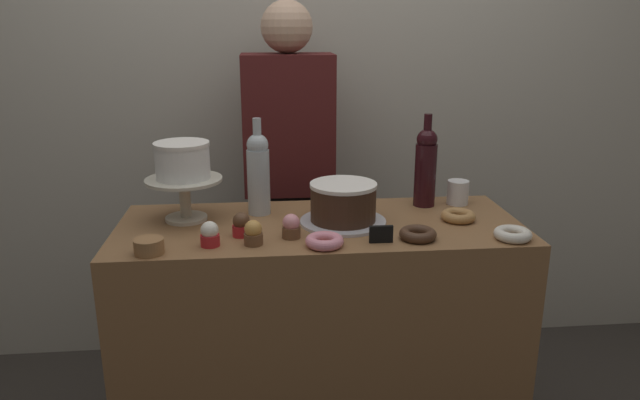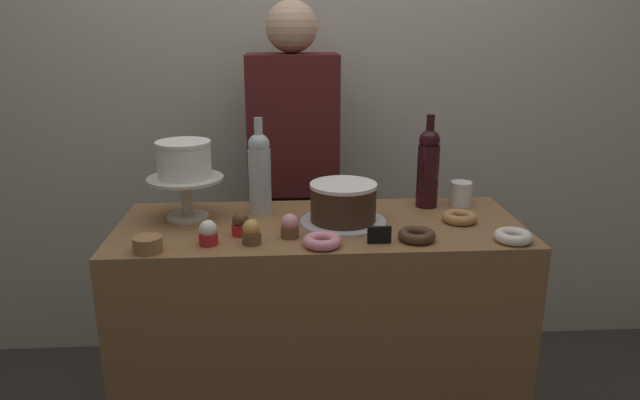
{
  "view_description": "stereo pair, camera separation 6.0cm",
  "coord_description": "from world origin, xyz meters",
  "px_view_note": "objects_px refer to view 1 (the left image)",
  "views": [
    {
      "loc": [
        -0.17,
        -1.79,
        1.51
      ],
      "look_at": [
        0.0,
        0.0,
        0.97
      ],
      "focal_mm": 33.01,
      "sensor_mm": 36.0,
      "label": 1
    },
    {
      "loc": [
        -0.11,
        -1.79,
        1.51
      ],
      "look_at": [
        0.0,
        0.0,
        0.97
      ],
      "focal_mm": 33.01,
      "sensor_mm": 36.0,
      "label": 2
    }
  ],
  "objects_px": {
    "cake_stand_pedestal": "(185,191)",
    "donut_sugar": "(513,234)",
    "wine_bottle_dark_red": "(426,166)",
    "coffee_cup_ceramic": "(458,192)",
    "donut_maple": "(458,216)",
    "donut_pink": "(325,241)",
    "cupcake_caramel": "(253,233)",
    "donut_chocolate": "(418,234)",
    "price_sign_chalkboard": "(381,234)",
    "white_layer_cake": "(182,160)",
    "cupcake_chocolate": "(241,225)",
    "wine_bottle_clear": "(258,172)",
    "cupcake_vanilla": "(210,234)",
    "cupcake_strawberry": "(291,227)",
    "cookie_stack": "(149,246)",
    "chocolate_round_cake": "(343,202)",
    "barista_figure": "(289,193)"
  },
  "relations": [
    {
      "from": "wine_bottle_dark_red",
      "to": "cookie_stack",
      "type": "relative_size",
      "value": 3.87
    },
    {
      "from": "white_layer_cake",
      "to": "cupcake_caramel",
      "type": "relative_size",
      "value": 2.38
    },
    {
      "from": "donut_pink",
      "to": "donut_chocolate",
      "type": "bearing_deg",
      "value": 6.36
    },
    {
      "from": "white_layer_cake",
      "to": "donut_pink",
      "type": "relative_size",
      "value": 1.58
    },
    {
      "from": "cupcake_chocolate",
      "to": "donut_maple",
      "type": "distance_m",
      "value": 0.71
    },
    {
      "from": "cupcake_vanilla",
      "to": "cookie_stack",
      "type": "bearing_deg",
      "value": -164.65
    },
    {
      "from": "cake_stand_pedestal",
      "to": "wine_bottle_clear",
      "type": "height_order",
      "value": "wine_bottle_clear"
    },
    {
      "from": "donut_sugar",
      "to": "cookie_stack",
      "type": "relative_size",
      "value": 1.33
    },
    {
      "from": "cake_stand_pedestal",
      "to": "white_layer_cake",
      "type": "xyz_separation_m",
      "value": [
        -0.0,
        0.0,
        0.1
      ]
    },
    {
      "from": "wine_bottle_clear",
      "to": "donut_sugar",
      "type": "distance_m",
      "value": 0.83
    },
    {
      "from": "white_layer_cake",
      "to": "cupcake_chocolate",
      "type": "distance_m",
      "value": 0.3
    },
    {
      "from": "donut_pink",
      "to": "cupcake_strawberry",
      "type": "bearing_deg",
      "value": 138.66
    },
    {
      "from": "cupcake_chocolate",
      "to": "wine_bottle_dark_red",
      "type": "bearing_deg",
      "value": 21.82
    },
    {
      "from": "chocolate_round_cake",
      "to": "cupcake_caramel",
      "type": "xyz_separation_m",
      "value": [
        -0.29,
        -0.16,
        -0.04
      ]
    },
    {
      "from": "cupcake_caramel",
      "to": "donut_chocolate",
      "type": "height_order",
      "value": "cupcake_caramel"
    },
    {
      "from": "coffee_cup_ceramic",
      "to": "wine_bottle_clear",
      "type": "bearing_deg",
      "value": -176.57
    },
    {
      "from": "cake_stand_pedestal",
      "to": "wine_bottle_clear",
      "type": "distance_m",
      "value": 0.25
    },
    {
      "from": "cake_stand_pedestal",
      "to": "price_sign_chalkboard",
      "type": "bearing_deg",
      "value": -24.1
    },
    {
      "from": "donut_pink",
      "to": "cake_stand_pedestal",
      "type": "bearing_deg",
      "value": 146.75
    },
    {
      "from": "cupcake_strawberry",
      "to": "cupcake_vanilla",
      "type": "bearing_deg",
      "value": -169.2
    },
    {
      "from": "cake_stand_pedestal",
      "to": "donut_chocolate",
      "type": "relative_size",
      "value": 2.21
    },
    {
      "from": "white_layer_cake",
      "to": "cupcake_caramel",
      "type": "distance_m",
      "value": 0.37
    },
    {
      "from": "cupcake_vanilla",
      "to": "donut_sugar",
      "type": "distance_m",
      "value": 0.9
    },
    {
      "from": "cake_stand_pedestal",
      "to": "donut_pink",
      "type": "height_order",
      "value": "cake_stand_pedestal"
    },
    {
      "from": "cake_stand_pedestal",
      "to": "donut_sugar",
      "type": "relative_size",
      "value": 2.21
    },
    {
      "from": "donut_pink",
      "to": "cookie_stack",
      "type": "bearing_deg",
      "value": -178.9
    },
    {
      "from": "donut_chocolate",
      "to": "coffee_cup_ceramic",
      "type": "height_order",
      "value": "coffee_cup_ceramic"
    },
    {
      "from": "donut_maple",
      "to": "donut_pink",
      "type": "relative_size",
      "value": 1.0
    },
    {
      "from": "cake_stand_pedestal",
      "to": "coffee_cup_ceramic",
      "type": "distance_m",
      "value": 0.95
    },
    {
      "from": "cupcake_vanilla",
      "to": "cupcake_chocolate",
      "type": "bearing_deg",
      "value": 40.24
    },
    {
      "from": "cupcake_strawberry",
      "to": "cookie_stack",
      "type": "xyz_separation_m",
      "value": [
        -0.4,
        -0.09,
        -0.01
      ]
    },
    {
      "from": "donut_sugar",
      "to": "donut_maple",
      "type": "bearing_deg",
      "value": 120.23
    },
    {
      "from": "wine_bottle_dark_red",
      "to": "coffee_cup_ceramic",
      "type": "xyz_separation_m",
      "value": [
        0.12,
        0.01,
        -0.1
      ]
    },
    {
      "from": "wine_bottle_dark_red",
      "to": "donut_sugar",
      "type": "xyz_separation_m",
      "value": [
        0.17,
        -0.36,
        -0.13
      ]
    },
    {
      "from": "barista_figure",
      "to": "cupcake_chocolate",
      "type": "bearing_deg",
      "value": -105.23
    },
    {
      "from": "cupcake_chocolate",
      "to": "coffee_cup_ceramic",
      "type": "distance_m",
      "value": 0.8
    },
    {
      "from": "wine_bottle_dark_red",
      "to": "donut_sugar",
      "type": "height_order",
      "value": "wine_bottle_dark_red"
    },
    {
      "from": "white_layer_cake",
      "to": "coffee_cup_ceramic",
      "type": "relative_size",
      "value": 2.08
    },
    {
      "from": "wine_bottle_clear",
      "to": "cupcake_vanilla",
      "type": "bearing_deg",
      "value": -115.95
    },
    {
      "from": "wine_bottle_clear",
      "to": "coffee_cup_ceramic",
      "type": "xyz_separation_m",
      "value": [
        0.71,
        0.04,
        -0.1
      ]
    },
    {
      "from": "white_layer_cake",
      "to": "donut_chocolate",
      "type": "height_order",
      "value": "white_layer_cake"
    },
    {
      "from": "white_layer_cake",
      "to": "barista_figure",
      "type": "bearing_deg",
      "value": 52.49
    },
    {
      "from": "wine_bottle_clear",
      "to": "coffee_cup_ceramic",
      "type": "bearing_deg",
      "value": 3.43
    },
    {
      "from": "donut_maple",
      "to": "cupcake_vanilla",
      "type": "bearing_deg",
      "value": -169.13
    },
    {
      "from": "donut_sugar",
      "to": "barista_figure",
      "type": "distance_m",
      "value": 0.98
    },
    {
      "from": "cake_stand_pedestal",
      "to": "cookie_stack",
      "type": "height_order",
      "value": "cake_stand_pedestal"
    },
    {
      "from": "cupcake_strawberry",
      "to": "coffee_cup_ceramic",
      "type": "height_order",
      "value": "coffee_cup_ceramic"
    },
    {
      "from": "barista_figure",
      "to": "cookie_stack",
      "type": "bearing_deg",
      "value": -119.41
    },
    {
      "from": "cake_stand_pedestal",
      "to": "cupcake_vanilla",
      "type": "xyz_separation_m",
      "value": [
        0.1,
        -0.24,
        -0.06
      ]
    },
    {
      "from": "wine_bottle_dark_red",
      "to": "price_sign_chalkboard",
      "type": "xyz_separation_m",
      "value": [
        -0.22,
        -0.35,
        -0.12
      ]
    }
  ]
}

